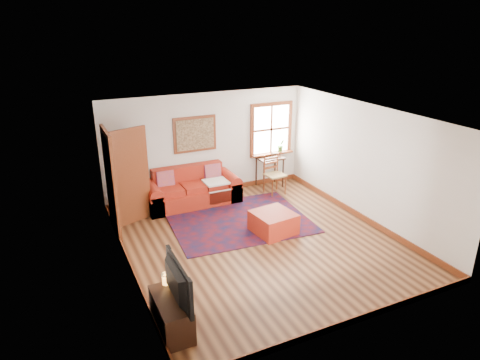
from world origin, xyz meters
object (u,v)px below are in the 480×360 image
ladder_back_chair (274,173)px  red_leather_sofa (192,192)px  red_ottoman (273,223)px  side_table (270,162)px  media_cabinet (171,314)px

ladder_back_chair → red_leather_sofa: bearing=173.0°
red_ottoman → side_table: bearing=56.3°
red_leather_sofa → red_ottoman: 2.35m
red_leather_sofa → side_table: size_ratio=2.78×
red_ottoman → media_cabinet: size_ratio=0.84×
ladder_back_chair → media_cabinet: ladder_back_chair is taller
red_ottoman → media_cabinet: media_cabinet is taller
red_leather_sofa → red_ottoman: red_leather_sofa is taller
side_table → ladder_back_chair: size_ratio=0.81×
side_table → media_cabinet: side_table is taller
side_table → ladder_back_chair: 0.48m
side_table → red_ottoman: bearing=-117.1°
red_ottoman → side_table: size_ratio=0.97×
red_ottoman → ladder_back_chair: 2.17m
red_leather_sofa → side_table: 2.22m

